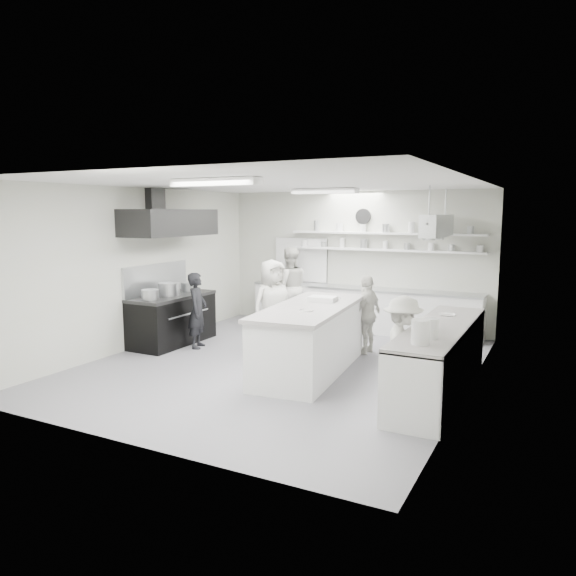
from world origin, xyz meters
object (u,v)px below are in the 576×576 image
at_px(stove, 172,321).
at_px(prep_island, 310,340).
at_px(back_counter, 362,309).
at_px(cook_stove, 197,310).
at_px(cook_back, 289,287).
at_px(right_counter, 439,361).

xyz_separation_m(stove, prep_island, (3.18, -0.47, 0.06)).
xyz_separation_m(stove, back_counter, (2.90, 2.80, 0.01)).
height_order(stove, back_counter, back_counter).
bearing_deg(back_counter, prep_island, -85.12).
relative_size(cook_stove, cook_back, 0.80).
bearing_deg(stove, prep_island, -8.38).
distance_m(back_counter, cook_stove, 3.64).
bearing_deg(prep_island, right_counter, -9.37).
relative_size(stove, cook_stove, 1.26).
height_order(prep_island, cook_stove, cook_stove).
distance_m(back_counter, cook_back, 1.67).
xyz_separation_m(back_counter, prep_island, (0.28, -3.27, 0.05)).
bearing_deg(stove, cook_back, 60.82).
distance_m(back_counter, right_counter, 4.13).
distance_m(back_counter, prep_island, 3.28).
bearing_deg(cook_back, prep_island, 85.13).
bearing_deg(cook_stove, prep_island, -119.24).
bearing_deg(back_counter, stove, -136.01).
bearing_deg(back_counter, right_counter, -55.35).
height_order(back_counter, cook_back, cook_back).
relative_size(stove, right_counter, 0.55).
relative_size(right_counter, cook_back, 1.85).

